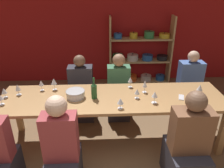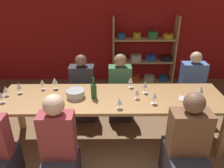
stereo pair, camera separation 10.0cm
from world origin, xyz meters
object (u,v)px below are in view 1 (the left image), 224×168
shelf_unit (141,57)px  wine_glass_red_a (4,91)px  wine_glass_red_d (41,83)px  person_far_b (82,95)px  person_far_a (188,91)px  person_near_b (63,155)px  person_far_c (118,94)px  wine_glass_white_b (155,95)px  wine_glass_white_a (54,82)px  wine_glass_red_c (0,97)px  person_near_c (187,151)px  wine_glass_white_d (130,80)px  wine_glass_red_f (200,88)px  dining_table (112,102)px  wine_glass_red_g (18,88)px  mixing_bowl (75,94)px  cell_phone (181,97)px  wine_glass_red_e (145,84)px  wine_glass_red_b (137,92)px  wine_bottle_green (94,90)px  wine_glass_white_c (120,101)px

shelf_unit → wine_glass_red_a: bearing=-137.2°
wine_glass_red_d → person_far_b: bearing=42.5°
person_far_a → person_near_b: 2.52m
wine_glass_red_a → person_far_c: (1.61, 0.65, -0.44)m
wine_glass_white_b → person_near_b: (-1.14, -0.57, -0.43)m
wine_glass_white_a → wine_glass_white_b: wine_glass_white_a is taller
wine_glass_red_a → person_near_b: size_ratio=0.12×
wine_glass_red_c → person_near_c: (2.26, -0.62, -0.42)m
wine_glass_white_d → wine_glass_red_f: bearing=-18.4°
dining_table → wine_glass_red_g: (-1.31, 0.12, 0.19)m
shelf_unit → wine_glass_white_b: size_ratio=9.44×
mixing_bowl → wine_glass_red_d: 0.57m
cell_phone → wine_glass_white_b: bearing=-163.8°
wine_glass_red_c → person_far_b: 1.35m
wine_glass_red_a → wine_glass_white_b: bearing=-6.7°
shelf_unit → wine_glass_white_d: size_ratio=9.49×
shelf_unit → person_near_b: (-1.35, -2.87, -0.17)m
cell_phone → person_far_a: size_ratio=0.14×
wine_glass_white_d → person_near_b: (-0.88, -1.05, -0.43)m
wine_glass_red_a → wine_glass_red_c: wine_glass_red_c is taller
person_near_c → wine_glass_red_e: bearing=112.2°
shelf_unit → wine_glass_red_c: shelf_unit is taller
wine_glass_red_f → person_far_c: 1.36m
wine_glass_red_b → wine_glass_white_d: bearing=98.5°
wine_glass_red_a → wine_glass_red_f: bearing=-1.5°
shelf_unit → wine_glass_red_d: 2.59m
wine_glass_red_f → wine_glass_red_d: bearing=173.3°
cell_phone → person_near_b: size_ratio=0.14×
dining_table → cell_phone: (0.95, -0.06, 0.08)m
wine_bottle_green → dining_table: bearing=4.3°
wine_glass_white_b → wine_bottle_green: bearing=168.3°
dining_table → wine_glass_red_e: wine_glass_red_e is taller
wine_glass_red_c → person_far_a: bearing=18.0°
wine_glass_white_d → person_far_a: person_far_a is taller
wine_glass_white_a → person_near_c: bearing=-31.3°
mixing_bowl → wine_glass_white_b: (1.04, -0.19, 0.06)m
wine_glass_red_a → person_near_c: 2.46m
wine_glass_red_g → person_far_b: size_ratio=0.14×
wine_glass_red_a → person_near_b: (0.88, -0.81, -0.41)m
mixing_bowl → person_near_c: bearing=-29.9°
wine_glass_red_e → wine_glass_white_b: bearing=-76.2°
shelf_unit → wine_glass_red_d: shelf_unit is taller
mixing_bowl → wine_glass_red_a: 0.97m
wine_glass_white_c → wine_glass_red_b: wine_glass_white_c is taller
person_far_a → person_near_b: size_ratio=0.96×
mixing_bowl → person_far_b: 0.82m
shelf_unit → cell_phone: shelf_unit is taller
wine_glass_red_a → person_far_b: person_far_b is taller
wine_glass_red_a → wine_glass_red_d: bearing=23.1°
cell_phone → person_far_b: size_ratio=0.14×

